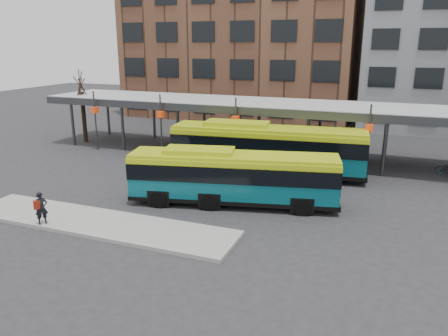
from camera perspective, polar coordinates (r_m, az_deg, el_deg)
ground at (r=22.04m, az=0.24°, el=-6.56°), size 120.00×120.00×0.00m
boarding_island at (r=22.13m, az=-16.18°, el=-6.88°), size 14.00×3.00×0.18m
canopy at (r=33.02m, az=8.28°, el=7.92°), size 40.00×6.53×4.80m
tree at (r=40.46m, az=-17.86°, el=6.68°), size 1.64×1.64×5.60m
building_brick at (r=53.91m, az=2.68°, el=18.70°), size 26.00×14.00×22.00m
bus_front at (r=23.40m, az=1.10°, el=-1.06°), size 11.33×4.74×3.06m
bus_rear at (r=28.89m, az=5.58°, el=2.62°), size 12.81×4.06×3.47m
pedestrian at (r=22.37m, az=-22.78°, el=-4.84°), size 0.65×0.68×1.57m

